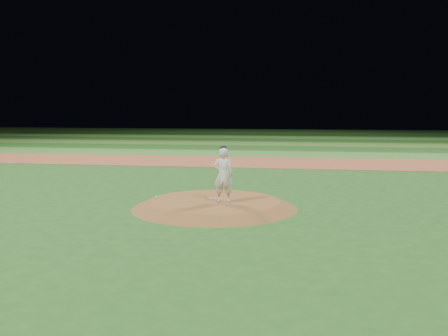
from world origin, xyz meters
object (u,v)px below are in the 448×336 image
object	(u,v)px
pitching_rubber	(215,198)
rosin_bag	(156,197)
pitchers_mound	(214,204)
pitcher_on_mound	(223,175)

from	to	relation	value
pitching_rubber	rosin_bag	size ratio (longest dim) A/B	5.00
pitchers_mound	pitching_rubber	xyz separation A→B (m)	(-0.03, 0.30, 0.14)
pitchers_mound	pitching_rubber	distance (m)	0.33
pitchers_mound	rosin_bag	xyz separation A→B (m)	(-2.05, 0.18, 0.15)
pitching_rubber	pitcher_on_mound	xyz separation A→B (m)	(0.39, -0.60, 0.90)
pitchers_mound	pitching_rubber	bearing A→B (deg)	96.02
pitching_rubber	rosin_bag	distance (m)	2.03
rosin_bag	pitcher_on_mound	xyz separation A→B (m)	(2.41, -0.48, 0.88)
pitchers_mound	pitcher_on_mound	xyz separation A→B (m)	(0.36, -0.31, 1.04)
pitching_rubber	rosin_bag	xyz separation A→B (m)	(-2.02, -0.12, 0.02)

